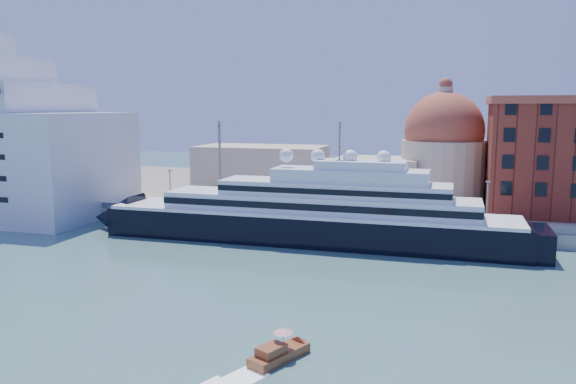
% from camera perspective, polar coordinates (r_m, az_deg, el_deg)
% --- Properties ---
extents(ground, '(400.00, 400.00, 0.00)m').
position_cam_1_polar(ground, '(76.55, -2.76, -8.93)').
color(ground, '#3D6A69').
rests_on(ground, ground).
extents(quay, '(180.00, 10.00, 2.50)m').
position_cam_1_polar(quay, '(107.92, 3.19, -3.09)').
color(quay, gray).
rests_on(quay, ground).
extents(land, '(260.00, 72.00, 2.00)m').
position_cam_1_polar(land, '(147.57, 6.86, -0.10)').
color(land, slate).
rests_on(land, ground).
extents(quay_fence, '(180.00, 0.10, 1.20)m').
position_cam_1_polar(quay_fence, '(103.26, 2.62, -2.57)').
color(quay_fence, slate).
rests_on(quay_fence, quay).
extents(superyacht, '(81.09, 11.24, 24.23)m').
position_cam_1_polar(superyacht, '(97.33, 0.68, -2.59)').
color(superyacht, black).
rests_on(superyacht, ground).
extents(service_barge, '(13.53, 7.33, 2.89)m').
position_cam_1_polar(service_barge, '(123.45, -25.11, -2.61)').
color(service_barge, white).
rests_on(service_barge, ground).
extents(water_taxi, '(4.64, 6.72, 3.05)m').
position_cam_1_polar(water_taxi, '(53.46, -1.01, -16.03)').
color(water_taxi, maroon).
rests_on(water_taxi, ground).
extents(church, '(66.00, 18.00, 25.50)m').
position_cam_1_polar(church, '(128.44, 8.45, 3.05)').
color(church, beige).
rests_on(church, land).
extents(lamp_posts, '(120.80, 2.40, 18.00)m').
position_cam_1_polar(lamp_posts, '(108.48, -3.51, 1.57)').
color(lamp_posts, slate).
rests_on(lamp_posts, quay).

